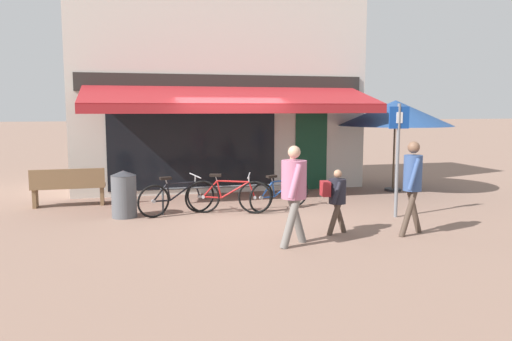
{
  "coord_description": "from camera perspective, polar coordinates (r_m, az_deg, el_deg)",
  "views": [
    {
      "loc": [
        -2.31,
        -10.21,
        2.22
      ],
      "look_at": [
        0.02,
        -1.18,
        1.05
      ],
      "focal_mm": 35.0,
      "sensor_mm": 36.0,
      "label": 1
    }
  ],
  "objects": [
    {
      "name": "ground_plane",
      "position": [
        10.7,
        -1.7,
        -4.83
      ],
      "size": [
        160.0,
        160.0,
        0.0
      ],
      "primitive_type": "plane",
      "color": "#846656"
    },
    {
      "name": "parking_sign",
      "position": [
        10.46,
        15.91,
        2.48
      ],
      "size": [
        0.44,
        0.07,
        2.31
      ],
      "color": "slate",
      "rests_on": "ground_plane"
    },
    {
      "name": "bicycle_red",
      "position": [
        10.54,
        -3.14,
        -2.91
      ],
      "size": [
        1.75,
        0.76,
        0.86
      ],
      "rotation": [
        0.09,
        0.0,
        -0.32
      ],
      "color": "black",
      "rests_on": "ground_plane"
    },
    {
      "name": "cafe_parasol",
      "position": [
        13.83,
        15.63,
        6.33
      ],
      "size": [
        3.0,
        3.0,
        2.43
      ],
      "color": "#4C3D2D",
      "rests_on": "ground_plane"
    },
    {
      "name": "litter_bin",
      "position": [
        10.52,
        -14.86,
        -2.6
      ],
      "size": [
        0.51,
        0.51,
        0.96
      ],
      "color": "#515459",
      "rests_on": "ground_plane"
    },
    {
      "name": "bicycle_blue",
      "position": [
        10.97,
        2.75,
        -2.66
      ],
      "size": [
        1.6,
        0.8,
        0.79
      ],
      "rotation": [
        0.06,
        0.0,
        0.43
      ],
      "color": "black",
      "rests_on": "ground_plane"
    },
    {
      "name": "bicycle_black",
      "position": [
        10.51,
        -9.02,
        -3.07
      ],
      "size": [
        1.67,
        0.66,
        0.84
      ],
      "rotation": [
        0.08,
        0.0,
        0.32
      ],
      "color": "black",
      "rests_on": "ground_plane"
    },
    {
      "name": "park_bench",
      "position": [
        12.07,
        -20.64,
        -1.69
      ],
      "size": [
        1.6,
        0.45,
        0.87
      ],
      "rotation": [
        0.0,
        0.0,
        0.01
      ],
      "color": "brown",
      "rests_on": "ground_plane"
    },
    {
      "name": "pedestrian_second_adult",
      "position": [
        9.1,
        17.46,
        -0.79
      ],
      "size": [
        0.56,
        0.51,
        1.66
      ],
      "rotation": [
        0.0,
        0.0,
        0.01
      ],
      "color": "#47382D",
      "rests_on": "ground_plane"
    },
    {
      "name": "bike_rack_rail",
      "position": [
        10.74,
        -3.03,
        -2.27
      ],
      "size": [
        2.94,
        0.04,
        0.57
      ],
      "color": "#47494F",
      "rests_on": "ground_plane"
    },
    {
      "name": "pedestrian_child",
      "position": [
        8.9,
        9.09,
        -2.72
      ],
      "size": [
        0.52,
        0.45,
        1.16
      ],
      "rotation": [
        0.0,
        0.0,
        -0.13
      ],
      "color": "#47382D",
      "rests_on": "ground_plane"
    },
    {
      "name": "pedestrian_adult",
      "position": [
        8.03,
        4.35,
        -1.68
      ],
      "size": [
        0.56,
        0.72,
        1.64
      ],
      "rotation": [
        0.0,
        0.0,
        0.12
      ],
      "color": "slate",
      "rests_on": "ground_plane"
    },
    {
      "name": "shop_front",
      "position": [
        14.51,
        -4.58,
        9.82
      ],
      "size": [
        7.84,
        4.95,
        5.82
      ],
      "color": "beige",
      "rests_on": "ground_plane"
    }
  ]
}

